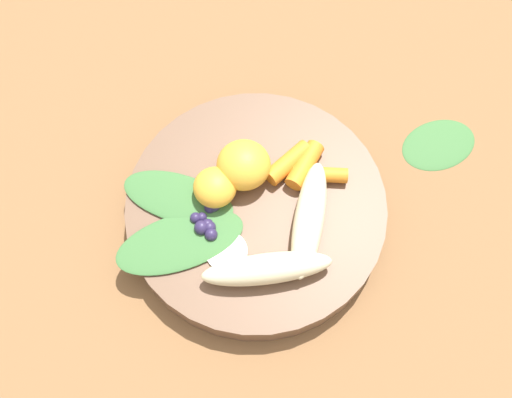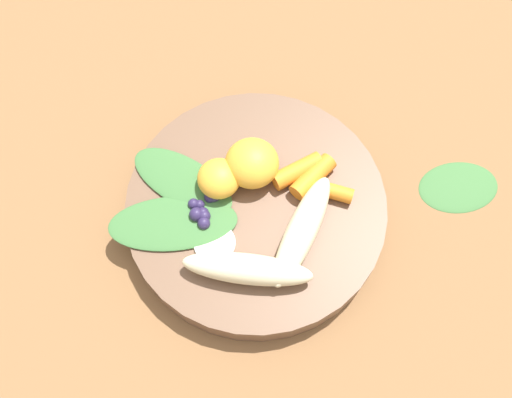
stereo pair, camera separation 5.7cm
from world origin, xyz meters
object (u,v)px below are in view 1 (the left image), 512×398
Objects in this scene: banana_peeled_left at (309,219)px; orange_segment_near at (215,187)px; banana_peeled_right at (267,269)px; kale_leaf_stray at (439,144)px; bowl at (256,209)px.

banana_peeled_left is 2.85× the size of orange_segment_near.
banana_peeled_left and banana_peeled_right have the same top height.
banana_peeled_left is 1.41× the size of kale_leaf_stray.
orange_segment_near is 0.50× the size of kale_leaf_stray.
banana_peeled_left is at bearing 109.38° from orange_segment_near.
bowl is at bearing 177.93° from kale_leaf_stray.
orange_segment_near is at bearing 172.37° from kale_leaf_stray.
orange_segment_near is (0.03, -0.09, 0.00)m from banana_peeled_left.
banana_peeled_left is 0.19m from kale_leaf_stray.
orange_segment_near is (-0.03, -0.09, 0.00)m from banana_peeled_right.
kale_leaf_stray is (-0.21, 0.14, -0.05)m from orange_segment_near.
banana_peeled_left reaches higher than kale_leaf_stray.
banana_peeled_right is (0.06, -0.00, 0.00)m from banana_peeled_left.
orange_segment_near reaches higher than kale_leaf_stray.
banana_peeled_right is 2.85× the size of orange_segment_near.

